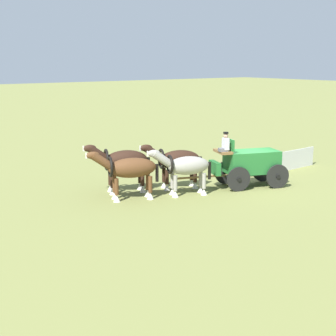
{
  "coord_description": "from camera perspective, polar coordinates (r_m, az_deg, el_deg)",
  "views": [
    {
      "loc": [
        17.55,
        16.78,
        6.07
      ],
      "look_at": [
        4.08,
        -1.33,
        1.2
      ],
      "focal_mm": 53.99,
      "sensor_mm": 36.0,
      "label": 1
    }
  ],
  "objects": [
    {
      "name": "ground_plane",
      "position": [
        25.03,
        9.35,
        -2.03
      ],
      "size": [
        220.0,
        220.0,
        0.0
      ],
      "primitive_type": "plane",
      "color": "olive"
    },
    {
      "name": "sponsor_banner",
      "position": [
        29.42,
        14.26,
        0.98
      ],
      "size": [
        3.2,
        0.25,
        1.1
      ],
      "primitive_type": "cube",
      "rotation": [
        0.0,
        0.0,
        0.06
      ],
      "color": "silver",
      "rests_on": "ground"
    },
    {
      "name": "draft_horse_rear_near",
      "position": [
        22.8,
        1.94,
        0.11
      ],
      "size": [
        2.91,
        1.51,
        2.17
      ],
      "color": "#9E998E",
      "rests_on": "ground"
    },
    {
      "name": "draft_horse_lead_off",
      "position": [
        23.36,
        -5.08,
        0.67
      ],
      "size": [
        3.01,
        1.62,
        2.31
      ],
      "color": "#331E14",
      "rests_on": "ground"
    },
    {
      "name": "show_wagon",
      "position": [
        24.71,
        9.14,
        0.58
      ],
      "size": [
        5.43,
        2.67,
        2.77
      ],
      "color": "#236B2D",
      "rests_on": "ground"
    },
    {
      "name": "draft_horse_rear_off",
      "position": [
        24.01,
        1.0,
        0.79
      ],
      "size": [
        2.98,
        1.58,
        2.2
      ],
      "color": "#331E14",
      "rests_on": "ground"
    },
    {
      "name": "draft_horse_lead_near",
      "position": [
        22.13,
        -4.44,
        -0.15
      ],
      "size": [
        3.09,
        1.6,
        2.23
      ],
      "color": "brown",
      "rests_on": "ground"
    }
  ]
}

